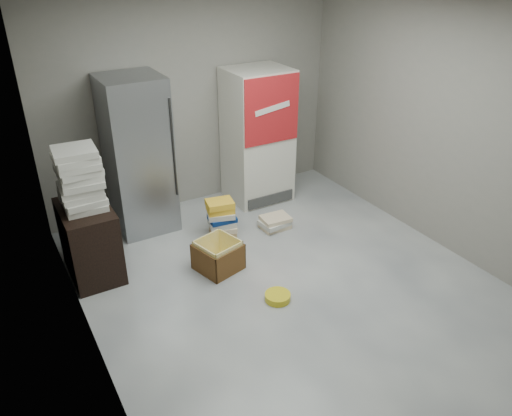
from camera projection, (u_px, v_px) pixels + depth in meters
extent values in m
plane|color=silver|center=(298.00, 292.00, 5.17)|extent=(5.00, 5.00, 0.00)
cube|color=gray|center=(193.00, 101.00, 6.42)|extent=(4.00, 0.04, 2.80)
cube|color=gray|center=(78.00, 222.00, 3.63)|extent=(0.04, 5.00, 2.80)
cube|color=gray|center=(456.00, 131.00, 5.39)|extent=(0.04, 5.00, 2.80)
cube|color=silver|center=(312.00, 1.00, 3.85)|extent=(4.00, 5.00, 0.04)
cube|color=#96989D|center=(138.00, 156.00, 5.95)|extent=(0.70, 0.70, 1.90)
cylinder|color=#333333|center=(174.00, 149.00, 5.75)|extent=(0.02, 0.02, 1.19)
cube|color=silver|center=(257.00, 136.00, 6.71)|extent=(0.80, 0.70, 1.80)
cube|color=red|center=(272.00, 110.00, 6.22)|extent=(0.78, 0.02, 0.85)
cube|color=white|center=(273.00, 109.00, 6.19)|extent=(0.50, 0.01, 0.14)
cube|color=#3F3F3F|center=(271.00, 200.00, 6.81)|extent=(0.70, 0.02, 0.15)
cube|color=black|center=(90.00, 241.00, 5.29)|extent=(0.50, 0.80, 0.80)
cube|color=white|center=(85.00, 205.00, 5.09)|extent=(0.41, 0.41, 0.06)
cube|color=white|center=(83.00, 200.00, 5.05)|extent=(0.42, 0.42, 0.06)
cube|color=white|center=(81.00, 193.00, 5.03)|extent=(0.40, 0.40, 0.06)
cube|color=white|center=(80.00, 187.00, 5.00)|extent=(0.42, 0.42, 0.06)
cube|color=white|center=(82.00, 182.00, 4.97)|extent=(0.42, 0.42, 0.06)
cube|color=white|center=(80.00, 175.00, 4.95)|extent=(0.41, 0.41, 0.06)
cube|color=white|center=(78.00, 170.00, 4.91)|extent=(0.42, 0.42, 0.06)
cube|color=white|center=(77.00, 164.00, 4.87)|extent=(0.41, 0.41, 0.06)
cube|color=white|center=(75.00, 158.00, 4.84)|extent=(0.41, 0.41, 0.06)
cube|color=white|center=(74.00, 152.00, 4.81)|extent=(0.42, 0.42, 0.06)
cube|color=tan|center=(223.00, 232.00, 6.16)|extent=(0.38, 0.34, 0.07)
cube|color=beige|center=(223.00, 228.00, 6.14)|extent=(0.38, 0.34, 0.06)
cube|color=silver|center=(222.00, 223.00, 6.11)|extent=(0.36, 0.31, 0.07)
cube|color=navy|center=(222.00, 218.00, 6.08)|extent=(0.35, 0.29, 0.06)
cube|color=silver|center=(221.00, 214.00, 6.05)|extent=(0.38, 0.33, 0.07)
cube|color=yellow|center=(220.00, 209.00, 6.03)|extent=(0.37, 0.32, 0.07)
cube|color=yellow|center=(220.00, 204.00, 5.98)|extent=(0.36, 0.30, 0.07)
cube|color=beige|center=(275.00, 226.00, 6.32)|extent=(0.35, 0.28, 0.05)
cube|color=silver|center=(275.00, 223.00, 6.28)|extent=(0.37, 0.30, 0.06)
cube|color=beige|center=(276.00, 219.00, 6.27)|extent=(0.36, 0.29, 0.05)
cube|color=yellow|center=(219.00, 268.00, 5.54)|extent=(0.50, 0.50, 0.01)
cube|color=brown|center=(206.00, 249.00, 5.60)|extent=(0.42, 0.13, 0.31)
cube|color=brown|center=(231.00, 264.00, 5.34)|extent=(0.42, 0.13, 0.31)
cube|color=brown|center=(204.00, 264.00, 5.34)|extent=(0.13, 0.42, 0.31)
cube|color=brown|center=(232.00, 249.00, 5.60)|extent=(0.13, 0.42, 0.31)
cube|color=yellow|center=(207.00, 248.00, 5.58)|extent=(0.38, 0.12, 0.35)
cube|color=yellow|center=(230.00, 262.00, 5.34)|extent=(0.38, 0.12, 0.35)
cube|color=yellow|center=(205.00, 262.00, 5.34)|extent=(0.12, 0.38, 0.35)
cube|color=yellow|center=(231.00, 248.00, 5.58)|extent=(0.12, 0.38, 0.35)
cylinder|color=yellow|center=(278.00, 297.00, 5.04)|extent=(0.34, 0.34, 0.07)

